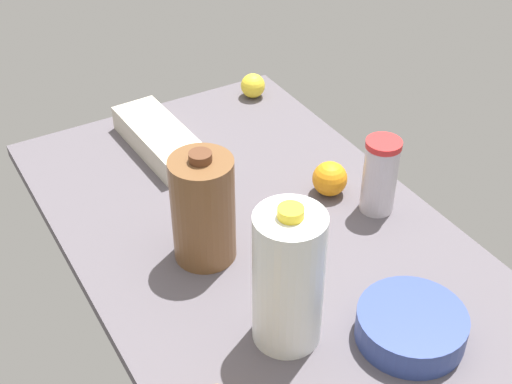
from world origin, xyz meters
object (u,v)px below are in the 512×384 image
object	(u,v)px
mixing_bowl	(411,326)
tumbler_cup	(380,176)
chocolate_milk_jug	(203,209)
orange_beside_bowl	(330,179)
milk_jug	(288,279)
lemon_loose	(253,86)
egg_carton	(159,139)

from	to	relation	value
mixing_bowl	tumbler_cup	bearing A→B (deg)	-28.78
chocolate_milk_jug	orange_beside_bowl	world-z (taller)	chocolate_milk_jug
tumbler_cup	chocolate_milk_jug	bearing A→B (deg)	81.98
milk_jug	lemon_loose	world-z (taller)	milk_jug
chocolate_milk_jug	lemon_loose	world-z (taller)	chocolate_milk_jug
egg_carton	mixing_bowl	xyz separation A→B (cm)	(-79.25, -13.68, -0.28)
tumbler_cup	orange_beside_bowl	bearing A→B (deg)	30.14
tumbler_cup	lemon_loose	xyz separation A→B (cm)	(57.80, -1.63, -5.55)
chocolate_milk_jug	egg_carton	xyz separation A→B (cm)	(40.56, -7.91, -8.52)
orange_beside_bowl	lemon_loose	size ratio (longest dim) A/B	1.18
milk_jug	orange_beside_bowl	size ratio (longest dim) A/B	3.64
egg_carton	orange_beside_bowl	world-z (taller)	orange_beside_bowl
tumbler_cup	lemon_loose	distance (cm)	58.09
tumbler_cup	milk_jug	distance (cm)	42.98
tumbler_cup	egg_carton	size ratio (longest dim) A/B	0.58
tumbler_cup	egg_carton	bearing A→B (deg)	34.61
milk_jug	chocolate_milk_jug	distance (cm)	27.09
chocolate_milk_jug	egg_carton	distance (cm)	42.19
tumbler_cup	lemon_loose	bearing A→B (deg)	-1.61
egg_carton	mixing_bowl	bearing A→B (deg)	-172.68
milk_jug	lemon_loose	distance (cm)	88.63
milk_jug	orange_beside_bowl	distance (cm)	45.26
milk_jug	egg_carton	bearing A→B (deg)	-4.38
mixing_bowl	lemon_loose	size ratio (longest dim) A/B	2.93
orange_beside_bowl	egg_carton	bearing A→B (deg)	35.78
tumbler_cup	egg_carton	distance (cm)	56.38
orange_beside_bowl	lemon_loose	distance (cm)	48.37
milk_jug	egg_carton	size ratio (longest dim) A/B	0.94
mixing_bowl	lemon_loose	distance (cm)	93.03
lemon_loose	chocolate_milk_jug	bearing A→B (deg)	141.59
tumbler_cup	lemon_loose	size ratio (longest dim) A/B	2.63
milk_jug	mixing_bowl	distance (cm)	24.77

